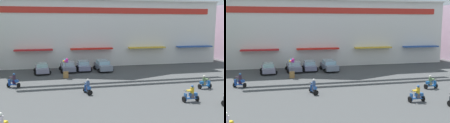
% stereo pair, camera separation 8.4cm
% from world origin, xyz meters
% --- Properties ---
extents(ground_plane, '(128.00, 128.00, 0.00)m').
position_xyz_m(ground_plane, '(0.00, 13.00, 0.00)').
color(ground_plane, '#444647').
extents(colonial_building, '(43.74, 16.93, 20.72)m').
position_xyz_m(colonial_building, '(-0.00, 36.18, 9.08)').
color(colonial_building, silver).
rests_on(colonial_building, ground).
extents(parked_car_0, '(2.48, 4.12, 1.41)m').
position_xyz_m(parked_car_0, '(-7.67, 26.08, 0.72)').
color(parked_car_0, gray).
rests_on(parked_car_0, ground).
extents(parked_car_1, '(2.52, 4.36, 1.45)m').
position_xyz_m(parked_car_1, '(-4.09, 26.70, 0.73)').
color(parked_car_1, slate).
rests_on(parked_car_1, ground).
extents(parked_car_2, '(2.30, 3.91, 1.44)m').
position_xyz_m(parked_car_2, '(-1.84, 26.84, 0.73)').
color(parked_car_2, slate).
rests_on(parked_car_2, ground).
extents(parked_car_3, '(2.52, 4.56, 1.53)m').
position_xyz_m(parked_car_3, '(0.95, 26.16, 0.77)').
color(parked_car_3, gray).
rests_on(parked_car_3, ground).
extents(scooter_rider_1, '(1.42, 0.53, 1.51)m').
position_xyz_m(scooter_rider_1, '(5.50, 9.41, 0.61)').
color(scooter_rider_1, black).
rests_on(scooter_rider_1, ground).
extents(scooter_rider_3, '(1.45, 0.64, 1.47)m').
position_xyz_m(scooter_rider_3, '(9.35, 13.31, 0.61)').
color(scooter_rider_3, black).
rests_on(scooter_rider_3, ground).
extents(scooter_rider_4, '(0.79, 1.44, 1.53)m').
position_xyz_m(scooter_rider_4, '(-3.00, 14.08, 0.63)').
color(scooter_rider_4, black).
rests_on(scooter_rider_4, ground).
extents(scooter_rider_7, '(1.43, 1.02, 1.60)m').
position_xyz_m(scooter_rider_7, '(-10.43, 18.49, 0.66)').
color(scooter_rider_7, black).
rests_on(scooter_rider_7, ground).
extents(balloon_vendor_cart, '(0.72, 0.97, 2.51)m').
position_xyz_m(balloon_vendor_cart, '(-4.61, 22.42, 1.08)').
color(balloon_vendor_cart, olive).
rests_on(balloon_vendor_cart, ground).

